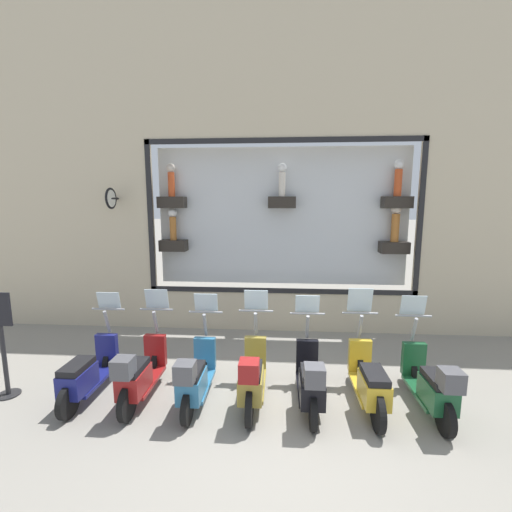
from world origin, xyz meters
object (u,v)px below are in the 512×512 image
Objects in this scene: scooter_green_0 at (431,384)px; scooter_olive_3 at (252,376)px; scooter_yellow_1 at (369,381)px; shop_sign_post at (2,339)px; scooter_teal_4 at (195,377)px; scooter_navy_6 at (88,373)px; scooter_red_5 at (140,373)px; scooter_black_2 at (310,380)px.

scooter_green_0 is 2.70m from scooter_olive_3.
scooter_yellow_1 is 1.00× the size of shop_sign_post.
scooter_yellow_1 reaches higher than scooter_teal_4.
scooter_navy_6 is at bearing 89.37° from scooter_green_0.
scooter_red_5 reaches higher than scooter_navy_6.
scooter_teal_4 is (-0.01, 3.60, -0.01)m from scooter_green_0.
scooter_red_5 is at bearing 90.16° from scooter_olive_3.
scooter_olive_3 is at bearing -89.00° from scooter_teal_4.
scooter_black_2 is at bearing -89.87° from scooter_teal_4.
scooter_black_2 is 5.00m from shop_sign_post.
scooter_black_2 is at bearing 94.47° from scooter_yellow_1.
scooter_olive_3 is (0.01, 0.90, 0.02)m from scooter_black_2.
scooter_black_2 is 1.00× the size of scooter_teal_4.
scooter_teal_4 is (-0.07, 2.70, 0.01)m from scooter_yellow_1.
scooter_black_2 is (-0.07, 0.90, 0.02)m from scooter_yellow_1.
scooter_olive_3 reaches higher than scooter_red_5.
scooter_olive_3 is at bearing 89.79° from scooter_green_0.
scooter_olive_3 is at bearing 89.27° from scooter_black_2.
scooter_green_0 reaches higher than scooter_teal_4.
scooter_black_2 is at bearing -90.73° from scooter_olive_3.
scooter_navy_6 is (0.06, 3.60, -0.04)m from scooter_black_2.
scooter_red_5 is 2.33m from shop_sign_post.
scooter_teal_4 is at bearing -90.68° from scooter_red_5.
shop_sign_post is at bearing 90.62° from scooter_yellow_1.
scooter_red_5 is 1.00× the size of scooter_navy_6.
scooter_olive_3 is 2.70m from scooter_navy_6.
scooter_black_2 is 0.99× the size of scooter_olive_3.
scooter_green_0 is at bearing -89.90° from scooter_teal_4.
scooter_black_2 is 1.00× the size of scooter_red_5.
scooter_olive_3 is 1.00× the size of shop_sign_post.
scooter_yellow_1 is 4.50m from scooter_navy_6.
shop_sign_post is (-0.05, 1.38, 0.56)m from scooter_navy_6.
scooter_teal_4 is 3.22m from shop_sign_post.
scooter_yellow_1 is 2.70m from scooter_teal_4.
scooter_green_0 is 0.99× the size of scooter_olive_3.
shop_sign_post reaches higher than scooter_olive_3.
scooter_olive_3 is at bearing 91.87° from scooter_yellow_1.
scooter_teal_4 is at bearing 91.00° from scooter_olive_3.
scooter_green_0 is 5.40m from scooter_navy_6.
scooter_red_5 reaches higher than scooter_black_2.
scooter_green_0 is 3.60m from scooter_teal_4.
scooter_green_0 is 1.00× the size of scooter_navy_6.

